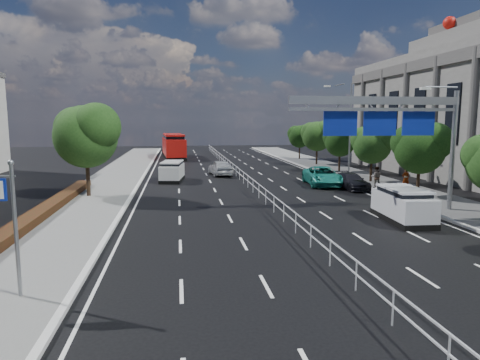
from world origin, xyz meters
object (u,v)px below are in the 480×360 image
object	(u,v)px
near_car_dark	(167,150)
parked_car_teal	(323,176)
red_bus	(174,145)
silver_minivan	(403,205)
pedestrian_a	(406,179)
parked_car_dark	(351,181)
pedestrian_b	(376,177)
white_minivan	(172,171)
near_car_silver	(220,168)
overhead_gantry	(393,118)

from	to	relation	value
near_car_dark	parked_car_teal	xyz separation A→B (m)	(13.85, -36.87, 0.11)
red_bus	silver_minivan	size ratio (longest dim) A/B	2.61
parked_car_teal	red_bus	bearing A→B (deg)	119.24
near_car_dark	pedestrian_a	distance (m)	45.04
parked_car_dark	pedestrian_b	bearing A→B (deg)	-21.96
white_minivan	pedestrian_b	xyz separation A→B (m)	(16.13, -7.24, 0.10)
silver_minivan	pedestrian_b	distance (m)	10.91
near_car_dark	parked_car_teal	world-z (taller)	parked_car_teal
silver_minivan	pedestrian_b	world-z (taller)	silver_minivan
red_bus	silver_minivan	bearing A→B (deg)	-77.55
parked_car_teal	parked_car_dark	world-z (taller)	parked_car_teal
silver_minivan	near_car_dark	bearing A→B (deg)	108.73
parked_car_dark	pedestrian_a	xyz separation A→B (m)	(3.77, -1.66, 0.35)
near_car_dark	pedestrian_a	size ratio (longest dim) A/B	2.44
white_minivan	parked_car_teal	distance (m)	13.44
near_car_silver	near_car_dark	distance (m)	29.50
parked_car_dark	pedestrian_a	distance (m)	4.13
overhead_gantry	silver_minivan	world-z (taller)	overhead_gantry
red_bus	near_car_dark	xyz separation A→B (m)	(-1.10, 8.08, -1.14)
white_minivan	parked_car_dark	xyz separation A→B (m)	(14.28, -6.64, -0.25)
near_car_silver	parked_car_dark	bearing A→B (deg)	126.11
red_bus	parked_car_dark	distance (m)	34.17
overhead_gantry	parked_car_teal	distance (m)	12.15
parked_car_dark	pedestrian_a	world-z (taller)	pedestrian_a
overhead_gantry	pedestrian_a	xyz separation A→B (m)	(5.13, 7.29, -4.62)
red_bus	pedestrian_b	world-z (taller)	red_bus
near_car_dark	pedestrian_a	bearing A→B (deg)	118.76
overhead_gantry	pedestrian_a	distance (m)	10.04
silver_minivan	parked_car_teal	xyz separation A→B (m)	(0.00, 13.15, -0.12)
red_bus	pedestrian_a	world-z (taller)	red_bus
parked_car_dark	overhead_gantry	bearing A→B (deg)	-102.52
parked_car_teal	parked_car_dark	distance (m)	2.72
white_minivan	near_car_silver	world-z (taller)	white_minivan
pedestrian_a	pedestrian_b	bearing A→B (deg)	-35.69
near_car_silver	near_car_dark	bearing A→B (deg)	-85.51
red_bus	near_car_silver	world-z (taller)	red_bus
near_car_dark	parked_car_dark	bearing A→B (deg)	115.07
parked_car_teal	pedestrian_b	xyz separation A→B (m)	(3.45, -2.80, 0.21)
near_car_silver	parked_car_teal	bearing A→B (deg)	127.84
white_minivan	parked_car_teal	xyz separation A→B (m)	(12.68, -4.44, -0.10)
near_car_dark	silver_minivan	size ratio (longest dim) A/B	0.90
silver_minivan	pedestrian_a	bearing A→B (deg)	63.23
overhead_gantry	pedestrian_b	size ratio (longest dim) A/B	6.02
white_minivan	parked_car_dark	size ratio (longest dim) A/B	1.00
white_minivan	pedestrian_a	bearing A→B (deg)	-16.94
red_bus	parked_car_teal	size ratio (longest dim) A/B	2.10
red_bus	near_car_silver	xyz separation A→B (m)	(4.81, -20.83, -1.04)
near_car_silver	pedestrian_b	size ratio (longest dim) A/B	2.67
silver_minivan	pedestrian_a	distance (m)	10.73
silver_minivan	parked_car_teal	world-z (taller)	silver_minivan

